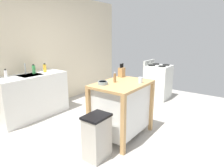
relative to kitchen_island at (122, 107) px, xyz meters
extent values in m
plane|color=#ADA8A0|center=(-0.09, 0.10, -0.51)|extent=(6.75, 6.75, 0.00)
cube|color=beige|center=(-0.09, 2.28, 0.79)|extent=(5.75, 0.10, 2.60)
cube|color=tan|center=(0.00, 0.00, 0.38)|extent=(0.97, 0.70, 0.04)
cube|color=silver|center=(0.00, 0.00, -0.02)|extent=(0.87, 0.60, 0.78)
cube|color=tan|center=(-0.46, -0.32, -0.07)|extent=(0.06, 0.06, 0.88)
cube|color=tan|center=(0.46, -0.32, -0.07)|extent=(0.06, 0.06, 0.88)
cube|color=tan|center=(-0.46, 0.32, -0.07)|extent=(0.06, 0.06, 0.88)
cube|color=tan|center=(0.46, 0.32, -0.07)|extent=(0.06, 0.06, 0.88)
cube|color=#AD7F4C|center=(0.37, 0.25, 0.49)|extent=(0.11, 0.09, 0.17)
cylinder|color=black|center=(0.32, 0.25, 0.61)|extent=(0.02, 0.02, 0.08)
cylinder|color=black|center=(0.34, 0.25, 0.61)|extent=(0.02, 0.02, 0.07)
cylinder|color=black|center=(0.37, 0.25, 0.61)|extent=(0.02, 0.02, 0.07)
cylinder|color=black|center=(0.39, 0.25, 0.61)|extent=(0.02, 0.02, 0.07)
cylinder|color=black|center=(0.41, 0.25, 0.61)|extent=(0.02, 0.02, 0.08)
cylinder|color=gray|center=(-0.27, 0.18, 0.43)|extent=(0.15, 0.15, 0.05)
cylinder|color=#49555B|center=(-0.27, 0.18, 0.45)|extent=(0.13, 0.13, 0.01)
cylinder|color=silver|center=(0.16, -0.24, 0.45)|extent=(0.07, 0.07, 0.09)
cylinder|color=olive|center=(-0.04, 0.11, 0.48)|extent=(0.04, 0.04, 0.14)
sphere|color=#99999E|center=(-0.04, 0.11, 0.56)|extent=(0.03, 0.03, 0.03)
cube|color=#B7B2A8|center=(-0.73, -0.07, -0.21)|extent=(0.34, 0.26, 0.60)
cube|color=black|center=(-0.73, -0.07, 0.10)|extent=(0.36, 0.28, 0.03)
cube|color=silver|center=(-0.42, 1.93, -0.07)|extent=(1.40, 0.60, 0.88)
cube|color=silver|center=(-0.42, 1.91, 0.36)|extent=(0.44, 0.36, 0.03)
cylinder|color=#B7BCC1|center=(-0.42, 2.07, 0.48)|extent=(0.02, 0.02, 0.22)
cylinder|color=white|center=(-0.91, 1.87, 0.46)|extent=(0.05, 0.05, 0.17)
cylinder|color=black|center=(-0.91, 1.87, 0.55)|extent=(0.03, 0.03, 0.02)
cylinder|color=green|center=(-0.30, 1.96, 0.46)|extent=(0.06, 0.06, 0.17)
cylinder|color=black|center=(-0.30, 1.96, 0.56)|extent=(0.04, 0.04, 0.02)
cylinder|color=yellow|center=(-0.08, 1.91, 0.46)|extent=(0.07, 0.07, 0.17)
cylinder|color=black|center=(-0.08, 1.91, 0.55)|extent=(0.04, 0.04, 0.02)
cube|color=silver|center=(2.23, 0.31, -0.07)|extent=(0.60, 0.60, 0.88)
cube|color=silver|center=(2.23, 0.59, 0.43)|extent=(0.60, 0.04, 0.12)
cylinder|color=black|center=(2.09, 0.17, 0.38)|extent=(0.18, 0.18, 0.02)
cylinder|color=black|center=(2.37, 0.17, 0.38)|extent=(0.18, 0.18, 0.02)
cylinder|color=black|center=(2.09, 0.45, 0.38)|extent=(0.18, 0.18, 0.02)
cylinder|color=black|center=(2.37, 0.45, 0.38)|extent=(0.18, 0.18, 0.02)
camera|label=1|loc=(-2.50, -1.62, 1.15)|focal=30.81mm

